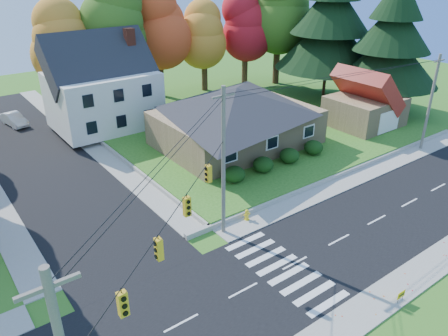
% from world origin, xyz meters
% --- Properties ---
extents(ground, '(120.00, 120.00, 0.00)m').
position_xyz_m(ground, '(0.00, 0.00, 0.00)').
color(ground, '#3D7923').
extents(road_main, '(90.00, 8.00, 0.02)m').
position_xyz_m(road_main, '(0.00, 0.00, 0.01)').
color(road_main, black).
rests_on(road_main, ground).
extents(road_cross, '(8.00, 44.00, 0.02)m').
position_xyz_m(road_cross, '(-8.00, 26.00, 0.01)').
color(road_cross, black).
rests_on(road_cross, ground).
extents(sidewalk_north, '(90.00, 2.00, 0.08)m').
position_xyz_m(sidewalk_north, '(0.00, 5.00, 0.04)').
color(sidewalk_north, '#9C9A90').
rests_on(sidewalk_north, ground).
extents(sidewalk_south, '(90.00, 2.00, 0.08)m').
position_xyz_m(sidewalk_south, '(0.00, -5.00, 0.04)').
color(sidewalk_south, '#9C9A90').
rests_on(sidewalk_south, ground).
extents(lawn, '(30.00, 30.00, 0.50)m').
position_xyz_m(lawn, '(13.00, 21.00, 0.25)').
color(lawn, '#3D7923').
rests_on(lawn, ground).
extents(ranch_house, '(14.60, 10.60, 5.40)m').
position_xyz_m(ranch_house, '(8.00, 16.00, 3.27)').
color(ranch_house, tan).
rests_on(ranch_house, lawn).
extents(colonial_house, '(10.40, 8.40, 9.60)m').
position_xyz_m(colonial_house, '(0.04, 28.00, 4.58)').
color(colonial_house, silver).
rests_on(colonial_house, lawn).
extents(garage, '(7.30, 6.30, 4.60)m').
position_xyz_m(garage, '(22.00, 11.99, 2.84)').
color(garage, tan).
rests_on(garage, lawn).
extents(hedge_row, '(10.70, 1.70, 1.27)m').
position_xyz_m(hedge_row, '(7.50, 9.80, 1.14)').
color(hedge_row, '#163A10').
rests_on(hedge_row, lawn).
extents(traffic_infrastructure, '(38.10, 10.66, 10.00)m').
position_xyz_m(traffic_infrastructure, '(-0.15, 1.35, 5.15)').
color(traffic_infrastructure, '#666059').
rests_on(traffic_infrastructure, ground).
extents(tree_lot_0, '(6.72, 6.72, 12.51)m').
position_xyz_m(tree_lot_0, '(-2.00, 34.00, 8.31)').
color(tree_lot_0, '#3F2A19').
rests_on(tree_lot_0, lawn).
extents(tree_lot_1, '(7.84, 7.84, 14.60)m').
position_xyz_m(tree_lot_1, '(4.00, 33.00, 9.61)').
color(tree_lot_1, '#3F2A19').
rests_on(tree_lot_1, lawn).
extents(tree_lot_2, '(7.28, 7.28, 13.56)m').
position_xyz_m(tree_lot_2, '(10.00, 34.00, 8.96)').
color(tree_lot_2, '#3F2A19').
rests_on(tree_lot_2, lawn).
extents(tree_lot_3, '(6.16, 6.16, 11.47)m').
position_xyz_m(tree_lot_3, '(16.00, 33.00, 7.65)').
color(tree_lot_3, '#3F2A19').
rests_on(tree_lot_3, lawn).
extents(tree_lot_4, '(6.72, 6.72, 12.51)m').
position_xyz_m(tree_lot_4, '(22.00, 32.00, 8.31)').
color(tree_lot_4, '#3F2A19').
rests_on(tree_lot_4, lawn).
extents(tree_lot_5, '(8.40, 8.40, 15.64)m').
position_xyz_m(tree_lot_5, '(26.00, 30.00, 10.27)').
color(tree_lot_5, '#3F2A19').
rests_on(tree_lot_5, lawn).
extents(conifer_east_a, '(12.80, 12.80, 16.96)m').
position_xyz_m(conifer_east_a, '(27.00, 22.00, 9.39)').
color(conifer_east_a, '#3F2A19').
rests_on(conifer_east_a, lawn).
extents(conifer_east_b, '(11.20, 11.20, 14.84)m').
position_xyz_m(conifer_east_b, '(28.00, 14.00, 8.28)').
color(conifer_east_b, '#3F2A19').
rests_on(conifer_east_b, lawn).
extents(white_car, '(2.15, 4.34, 1.37)m').
position_xyz_m(white_car, '(-7.54, 35.21, 0.70)').
color(white_car, '#BEBEBE').
rests_on(white_car, road_cross).
extents(fire_hydrant, '(0.49, 0.39, 0.87)m').
position_xyz_m(fire_hydrant, '(0.68, 5.40, 0.42)').
color(fire_hydrant, gold).
rests_on(fire_hydrant, ground).
extents(yard_sign, '(0.60, 0.05, 0.75)m').
position_xyz_m(yard_sign, '(2.11, -5.70, 0.53)').
color(yard_sign, black).
rests_on(yard_sign, ground).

